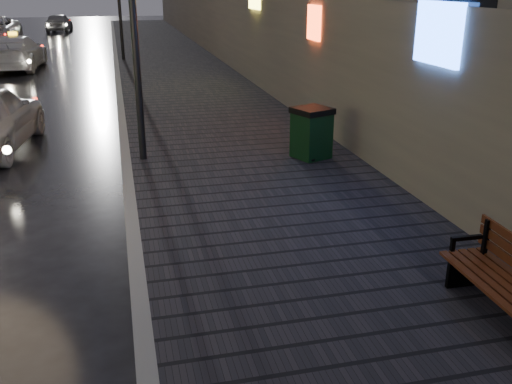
{
  "coord_description": "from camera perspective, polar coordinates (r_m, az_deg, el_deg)",
  "views": [
    {
      "loc": [
        1.45,
        -5.27,
        3.52
      ],
      "look_at": [
        3.16,
        1.74,
        0.85
      ],
      "focal_mm": 40.0,
      "sensor_mm": 36.0,
      "label": 1
    }
  ],
  "objects": [
    {
      "name": "curb",
      "position": [
        26.49,
        -13.8,
        12.3
      ],
      "size": [
        0.2,
        58.0,
        0.15
      ],
      "primitive_type": "cube",
      "color": "slate",
      "rests_on": "ground"
    },
    {
      "name": "car_far",
      "position": [
        46.08,
        -19.1,
        15.73
      ],
      "size": [
        1.87,
        3.98,
        1.32
      ],
      "primitive_type": "imported",
      "rotation": [
        0.0,
        0.0,
        3.06
      ],
      "color": "gray",
      "rests_on": "ground"
    },
    {
      "name": "bench",
      "position": [
        6.59,
        24.03,
        -8.18
      ],
      "size": [
        0.62,
        1.67,
        0.84
      ],
      "rotation": [
        0.0,
        0.0,
        -0.03
      ],
      "color": "black",
      "rests_on": "sidewalk"
    },
    {
      "name": "sidewalk",
      "position": [
        26.61,
        -8.51,
        12.69
      ],
      "size": [
        4.6,
        58.0,
        0.15
      ],
      "primitive_type": "cube",
      "color": "black",
      "rests_on": "ground"
    },
    {
      "name": "trash_bin",
      "position": [
        11.56,
        5.57,
        5.95
      ],
      "size": [
        0.86,
        0.86,
        1.02
      ],
      "rotation": [
        0.0,
        0.0,
        0.37
      ],
      "color": "black",
      "rests_on": "sidewalk"
    },
    {
      "name": "taxi_mid",
      "position": [
        26.66,
        -22.93,
        12.73
      ],
      "size": [
        2.25,
        4.95,
        1.4
      ],
      "primitive_type": "imported",
      "rotation": [
        0.0,
        0.0,
        3.08
      ],
      "color": "white",
      "rests_on": "ground"
    }
  ]
}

